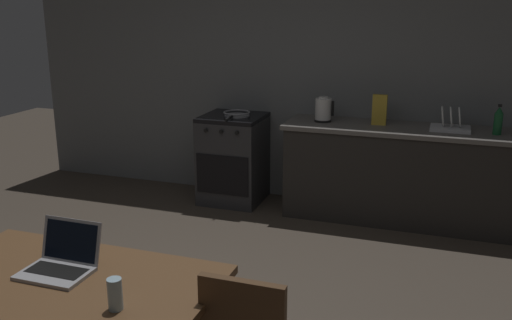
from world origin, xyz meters
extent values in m
cube|color=slate|center=(0.30, 2.70, 1.38)|extent=(6.40, 0.10, 2.76)
cube|color=#282623|center=(1.17, 2.35, 0.43)|extent=(2.10, 0.60, 0.85)
cube|color=#66605B|center=(1.17, 2.35, 0.87)|extent=(2.16, 0.64, 0.04)
cube|color=#2D2D30|center=(-0.49, 2.35, 0.43)|extent=(0.60, 0.60, 0.85)
cube|color=black|center=(-0.49, 2.35, 0.87)|extent=(0.60, 0.60, 0.04)
cube|color=black|center=(-0.49, 2.04, 0.36)|extent=(0.54, 0.01, 0.39)
cylinder|color=black|center=(-0.65, 2.03, 0.79)|extent=(0.04, 0.02, 0.04)
cylinder|color=black|center=(-0.49, 2.03, 0.79)|extent=(0.04, 0.02, 0.04)
cylinder|color=black|center=(-0.33, 2.03, 0.79)|extent=(0.04, 0.02, 0.04)
cube|color=brown|center=(-0.06, -0.94, 0.74)|extent=(1.38, 0.91, 0.04)
cylinder|color=brown|center=(-0.69, -0.54, 0.36)|extent=(0.05, 0.05, 0.72)
cube|color=#99999E|center=(-0.14, -0.86, 0.77)|extent=(0.32, 0.22, 0.02)
cube|color=black|center=(-0.14, -0.84, 0.78)|extent=(0.28, 0.12, 0.00)
cube|color=#99999E|center=(-0.14, -0.72, 0.88)|extent=(0.32, 0.07, 0.20)
cube|color=black|center=(-0.14, -0.72, 0.88)|extent=(0.29, 0.05, 0.18)
cylinder|color=black|center=(0.42, 2.35, 0.90)|extent=(0.16, 0.16, 0.02)
cylinder|color=silver|center=(0.42, 2.35, 1.01)|extent=(0.15, 0.15, 0.20)
cylinder|color=silver|center=(0.42, 2.35, 1.12)|extent=(0.09, 0.09, 0.02)
cube|color=black|center=(0.51, 2.35, 1.02)|extent=(0.02, 0.02, 0.14)
cylinder|color=#19592D|center=(1.95, 2.30, 0.98)|extent=(0.07, 0.07, 0.18)
cone|color=#19592D|center=(1.95, 2.30, 1.10)|extent=(0.07, 0.07, 0.06)
cylinder|color=black|center=(1.95, 2.30, 1.14)|extent=(0.03, 0.03, 0.02)
cylinder|color=gray|center=(-0.44, 2.33, 0.90)|extent=(0.25, 0.25, 0.01)
torus|color=gray|center=(-0.44, 2.33, 0.93)|extent=(0.27, 0.27, 0.02)
cylinder|color=black|center=(-0.44, 2.11, 0.91)|extent=(0.02, 0.18, 0.02)
cylinder|color=#99B7C6|center=(0.30, -1.02, 0.83)|extent=(0.06, 0.06, 0.14)
cube|color=gold|center=(0.94, 2.37, 1.03)|extent=(0.13, 0.05, 0.28)
cube|color=silver|center=(1.57, 2.35, 0.91)|extent=(0.34, 0.26, 0.03)
cylinder|color=white|center=(1.50, 2.35, 1.01)|extent=(0.04, 0.18, 0.18)
cylinder|color=white|center=(1.57, 2.35, 1.01)|extent=(0.04, 0.18, 0.18)
cylinder|color=white|center=(1.64, 2.35, 1.01)|extent=(0.04, 0.18, 0.18)
camera|label=1|loc=(1.53, -2.81, 1.99)|focal=39.51mm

